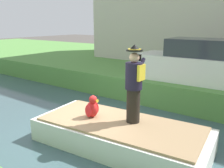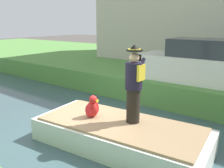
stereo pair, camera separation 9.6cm
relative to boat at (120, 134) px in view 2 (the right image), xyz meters
name	(u,v)px [view 2 (the right image)]	position (x,y,z in m)	size (l,w,h in m)	color
ground_plane	(85,136)	(0.00, 1.16, -0.40)	(80.00, 80.00, 0.00)	#4C4742
canal_water	(85,134)	(0.00, 1.16, -0.35)	(5.75, 48.00, 0.10)	#3D565B
grass_bank_far	(191,71)	(8.27, 1.16, 0.09)	(10.79, 48.00, 0.99)	#568E42
boat	(120,134)	(0.00, 0.00, 0.00)	(2.18, 4.35, 0.61)	silver
person_pirate	(134,85)	(0.23, -0.23, 1.23)	(0.61, 0.42, 1.85)	black
parrot_plush	(92,108)	(-0.12, 0.77, 0.55)	(0.36, 0.35, 0.57)	red
parked_car_white	(197,64)	(4.18, -0.41, 1.21)	(1.83, 4.05, 1.50)	white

